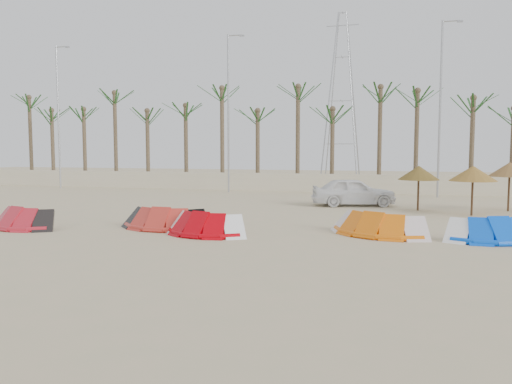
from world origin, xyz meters
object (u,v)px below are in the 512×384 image
(kite_orange, at_px, (378,222))
(parasol_right, at_px, (510,169))
(car, at_px, (353,192))
(kite_red_left, at_px, (27,217))
(kite_red_mid, at_px, (168,217))
(parasol_left, at_px, (419,173))
(kite_red_right, at_px, (207,222))
(kite_blue, at_px, (493,228))
(parasol_mid, at_px, (473,173))

(kite_orange, height_order, parasol_right, parasol_right)
(kite_orange, relative_size, car, 0.90)
(kite_red_left, bearing_deg, kite_red_mid, 14.83)
(kite_red_mid, height_order, parasol_left, parasol_left)
(kite_red_mid, height_order, kite_red_right, same)
(kite_blue, bearing_deg, car, 120.36)
(parasol_left, bearing_deg, parasol_mid, -30.35)
(kite_red_mid, bearing_deg, kite_red_right, -25.05)
(parasol_left, height_order, parasol_right, parasol_right)
(parasol_right, bearing_deg, car, 177.11)
(kite_red_left, relative_size, parasol_right, 1.42)
(kite_orange, xyz_separation_m, parasol_right, (5.91, 8.60, 1.64))
(parasol_right, bearing_deg, parasol_left, -168.47)
(parasol_right, xyz_separation_m, car, (-7.54, 0.38, -1.30))
(parasol_mid, height_order, parasol_right, parasol_right)
(kite_red_left, distance_m, car, 16.06)
(kite_red_mid, distance_m, kite_orange, 7.93)
(kite_orange, bearing_deg, parasol_mid, 58.21)
(parasol_left, distance_m, parasol_mid, 2.67)
(kite_red_mid, xyz_separation_m, parasol_right, (13.80, 9.32, 1.64))
(kite_red_left, bearing_deg, kite_red_right, 3.82)
(kite_red_left, height_order, kite_orange, same)
(kite_red_mid, relative_size, parasol_mid, 1.53)
(kite_red_mid, relative_size, kite_orange, 0.88)
(kite_orange, xyz_separation_m, kite_blue, (3.75, -0.20, -0.00))
(kite_red_mid, xyz_separation_m, parasol_mid, (11.85, 7.10, 1.52))
(kite_red_left, bearing_deg, car, 43.76)
(kite_red_left, relative_size, kite_red_mid, 0.98)
(kite_red_left, relative_size, kite_orange, 0.86)
(kite_red_left, xyz_separation_m, car, (11.60, 11.11, 0.34))
(kite_red_mid, distance_m, parasol_right, 16.73)
(parasol_mid, bearing_deg, parasol_left, 149.65)
(kite_red_mid, xyz_separation_m, parasol_left, (9.54, 8.45, 1.45))
(kite_red_left, distance_m, parasol_left, 17.90)
(kite_orange, relative_size, parasol_left, 1.79)
(kite_red_mid, distance_m, parasol_mid, 13.89)
(kite_red_mid, height_order, kite_blue, same)
(kite_red_right, bearing_deg, parasol_mid, 39.09)
(kite_red_right, bearing_deg, kite_red_left, -176.18)
(kite_blue, relative_size, parasol_mid, 1.56)
(kite_red_mid, distance_m, kite_red_right, 2.18)
(parasol_right, bearing_deg, kite_orange, -124.50)
(kite_red_mid, xyz_separation_m, kite_orange, (7.89, 0.71, 0.00))
(kite_orange, distance_m, car, 9.13)
(kite_blue, bearing_deg, kite_red_left, -173.53)
(kite_blue, xyz_separation_m, car, (-5.38, 9.18, 0.34))
(kite_blue, height_order, parasol_right, parasol_right)
(kite_red_left, distance_m, kite_blue, 17.09)
(parasol_left, bearing_deg, parasol_right, 11.53)
(kite_red_mid, distance_m, kite_blue, 11.66)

